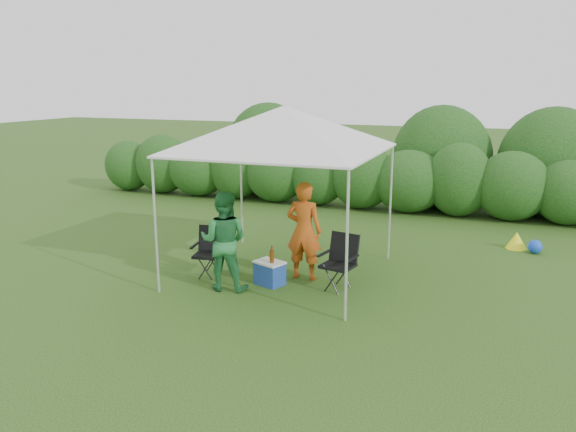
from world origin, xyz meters
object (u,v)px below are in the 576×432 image
(chair_right, at_px, (340,258))
(cooler, at_px, (270,273))
(chair_left, at_px, (210,248))
(canopy, at_px, (283,129))
(woman, at_px, (224,241))
(man, at_px, (304,231))

(chair_right, bearing_deg, cooler, -154.95)
(chair_left, xyz_separation_m, cooler, (1.13, -0.09, -0.27))
(chair_right, relative_size, chair_left, 1.05)
(canopy, xyz_separation_m, chair_left, (-1.16, -0.47, -1.99))
(chair_left, height_order, cooler, chair_left)
(cooler, bearing_deg, canopy, 108.38)
(woman, xyz_separation_m, cooler, (0.58, 0.43, -0.59))
(man, bearing_deg, chair_left, 12.73)
(chair_left, distance_m, woman, 0.82)
(chair_left, bearing_deg, man, 3.98)
(man, bearing_deg, cooler, 47.30)
(chair_right, height_order, cooler, chair_right)
(chair_right, relative_size, cooler, 1.58)
(chair_right, distance_m, chair_left, 2.24)
(canopy, bearing_deg, man, -11.79)
(canopy, distance_m, chair_left, 2.35)
(chair_right, xyz_separation_m, cooler, (-1.10, -0.27, -0.30))
(chair_left, bearing_deg, cooler, -14.45)
(woman, bearing_deg, chair_left, -53.75)
(chair_left, bearing_deg, woman, -53.53)
(woman, height_order, cooler, woman)
(chair_right, bearing_deg, woman, -146.07)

